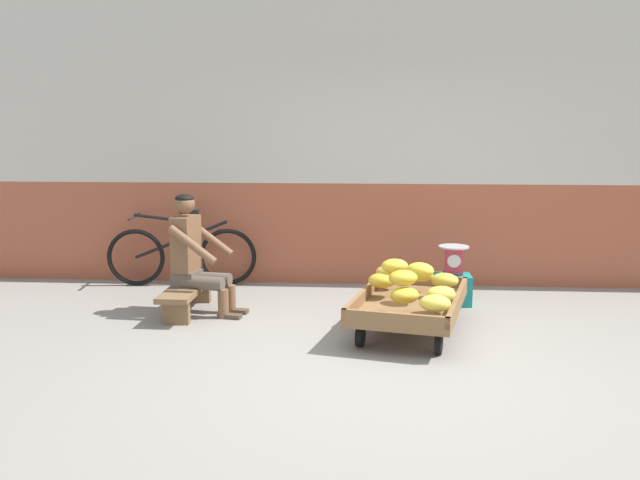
{
  "coord_description": "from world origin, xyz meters",
  "views": [
    {
      "loc": [
        -0.14,
        -4.74,
        1.76
      ],
      "look_at": [
        -0.58,
        1.22,
        0.75
      ],
      "focal_mm": 37.83,
      "sensor_mm": 36.0,
      "label": 1
    }
  ],
  "objects_px": {
    "bicycle_near_left": "(181,254)",
    "vendor_seated": "(195,255)",
    "low_bench": "(188,292)",
    "plastic_crate": "(452,289)",
    "weighing_scale": "(453,260)",
    "shopping_bag": "(441,301)",
    "banana_cart": "(410,305)"
  },
  "relations": [
    {
      "from": "vendor_seated",
      "to": "shopping_bag",
      "type": "bearing_deg",
      "value": 4.1
    },
    {
      "from": "low_bench",
      "to": "shopping_bag",
      "type": "relative_size",
      "value": 4.6
    },
    {
      "from": "low_bench",
      "to": "weighing_scale",
      "type": "height_order",
      "value": "weighing_scale"
    },
    {
      "from": "banana_cart",
      "to": "vendor_seated",
      "type": "distance_m",
      "value": 2.07
    },
    {
      "from": "plastic_crate",
      "to": "bicycle_near_left",
      "type": "xyz_separation_m",
      "value": [
        -2.93,
        0.6,
        0.2
      ]
    },
    {
      "from": "banana_cart",
      "to": "bicycle_near_left",
      "type": "relative_size",
      "value": 0.96
    },
    {
      "from": "banana_cart",
      "to": "shopping_bag",
      "type": "distance_m",
      "value": 0.72
    },
    {
      "from": "banana_cart",
      "to": "plastic_crate",
      "type": "xyz_separation_m",
      "value": [
        0.48,
        0.97,
        -0.09
      ]
    },
    {
      "from": "low_bench",
      "to": "vendor_seated",
      "type": "bearing_deg",
      "value": -10.06
    },
    {
      "from": "vendor_seated",
      "to": "shopping_bag",
      "type": "distance_m",
      "value": 2.38
    },
    {
      "from": "low_bench",
      "to": "vendor_seated",
      "type": "xyz_separation_m",
      "value": [
        0.09,
        -0.02,
        0.37
      ]
    },
    {
      "from": "low_bench",
      "to": "vendor_seated",
      "type": "height_order",
      "value": "vendor_seated"
    },
    {
      "from": "low_bench",
      "to": "bicycle_near_left",
      "type": "bearing_deg",
      "value": 108.25
    },
    {
      "from": "vendor_seated",
      "to": "weighing_scale",
      "type": "relative_size",
      "value": 3.8
    },
    {
      "from": "banana_cart",
      "to": "low_bench",
      "type": "height_order",
      "value": "banana_cart"
    },
    {
      "from": "vendor_seated",
      "to": "weighing_scale",
      "type": "height_order",
      "value": "vendor_seated"
    },
    {
      "from": "plastic_crate",
      "to": "shopping_bag",
      "type": "distance_m",
      "value": 0.38
    },
    {
      "from": "vendor_seated",
      "to": "bicycle_near_left",
      "type": "height_order",
      "value": "vendor_seated"
    },
    {
      "from": "plastic_crate",
      "to": "shopping_bag",
      "type": "height_order",
      "value": "plastic_crate"
    },
    {
      "from": "bicycle_near_left",
      "to": "weighing_scale",
      "type": "bearing_deg",
      "value": -11.7
    },
    {
      "from": "banana_cart",
      "to": "bicycle_near_left",
      "type": "height_order",
      "value": "bicycle_near_left"
    },
    {
      "from": "plastic_crate",
      "to": "vendor_seated",
      "type": "bearing_deg",
      "value": -168.32
    },
    {
      "from": "bicycle_near_left",
      "to": "shopping_bag",
      "type": "xyz_separation_m",
      "value": [
        2.78,
        -0.95,
        -0.23
      ]
    },
    {
      "from": "bicycle_near_left",
      "to": "vendor_seated",
      "type": "bearing_deg",
      "value": -68.06
    },
    {
      "from": "low_bench",
      "to": "shopping_bag",
      "type": "bearing_deg",
      "value": 3.59
    },
    {
      "from": "low_bench",
      "to": "plastic_crate",
      "type": "bearing_deg",
      "value": 10.97
    },
    {
      "from": "shopping_bag",
      "to": "vendor_seated",
      "type": "bearing_deg",
      "value": -175.9
    },
    {
      "from": "plastic_crate",
      "to": "weighing_scale",
      "type": "relative_size",
      "value": 1.2
    },
    {
      "from": "low_bench",
      "to": "plastic_crate",
      "type": "height_order",
      "value": "plastic_crate"
    },
    {
      "from": "bicycle_near_left",
      "to": "shopping_bag",
      "type": "bearing_deg",
      "value": -18.85
    },
    {
      "from": "weighing_scale",
      "to": "vendor_seated",
      "type": "bearing_deg",
      "value": -168.34
    },
    {
      "from": "vendor_seated",
      "to": "bicycle_near_left",
      "type": "xyz_separation_m",
      "value": [
        -0.45,
        1.12,
        -0.21
      ]
    }
  ]
}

